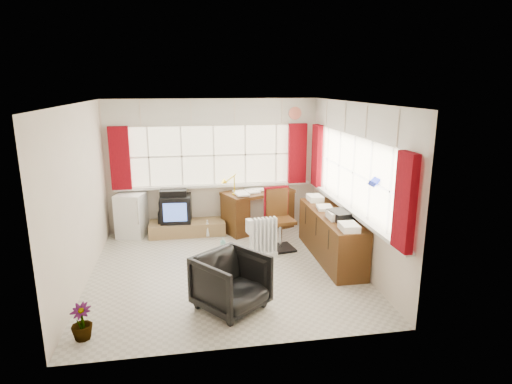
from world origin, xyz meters
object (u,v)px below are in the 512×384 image
radiator (263,241)px  crt_tv (176,208)px  desk_lamp (234,180)px  desk (258,208)px  office_chair (231,282)px  tv_bench (187,228)px  task_chair (278,216)px  credenza (331,235)px  mini_fridge (131,215)px

radiator → crt_tv: (-1.40, 1.38, 0.23)m
desk_lamp → crt_tv: bearing=172.0°
desk → office_chair: bearing=-106.2°
radiator → tv_bench: radiator is taller
desk → radiator: 1.42m
desk → tv_bench: (-1.37, -0.08, -0.30)m
tv_bench → crt_tv: size_ratio=2.40×
task_chair → office_chair: bearing=-117.9°
task_chair → credenza: bearing=-39.0°
radiator → tv_bench: size_ratio=0.48×
task_chair → office_chair: (-1.03, -1.94, -0.21)m
desk → tv_bench: bearing=-176.6°
desk → radiator: desk is taller
radiator → credenza: bearing=-10.4°
radiator → credenza: credenza is taller
radiator → crt_tv: 1.98m
desk → tv_bench: 1.40m
desk_lamp → task_chair: 1.15m
desk → radiator: size_ratio=2.21×
desk_lamp → task_chair: (0.65, -0.83, -0.47)m
mini_fridge → task_chair: bearing=-21.4°
task_chair → crt_tv: bearing=150.5°
tv_bench → mini_fridge: 1.05m
desk_lamp → tv_bench: (-0.89, 0.09, -0.91)m
crt_tv → tv_bench: bearing=-16.7°
office_chair → tv_bench: (-0.51, 2.87, -0.23)m
task_chair → tv_bench: (-1.54, 0.92, -0.44)m
desk → office_chair: 3.07m
desk_lamp → radiator: size_ratio=0.57×
task_chair → crt_tv: (-1.73, 0.98, -0.06)m
tv_bench → office_chair: bearing=-79.9°
desk → credenza: credenza is taller
tv_bench → mini_fridge: bearing=175.5°
desk_lamp → office_chair: desk_lamp is taller
tv_bench → mini_fridge: mini_fridge is taller
radiator → desk_lamp: bearing=104.5°
desk_lamp → crt_tv: (-1.08, 0.15, -0.53)m
credenza → crt_tv: bearing=147.4°
office_chair → credenza: bearing=-0.7°
credenza → tv_bench: bearing=146.3°
desk_lamp → radiator: 1.48m
desk → task_chair: 1.03m
desk_lamp → mini_fridge: size_ratio=0.47×
radiator → tv_bench: 1.80m
radiator → mini_fridge: 2.63m
task_chair → office_chair: 2.21m
task_chair → crt_tv: size_ratio=1.82×
office_chair → tv_bench: size_ratio=0.56×
office_chair → crt_tv: (-0.70, 2.92, 0.14)m
office_chair → crt_tv: bearing=65.6°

